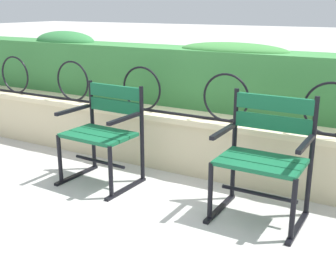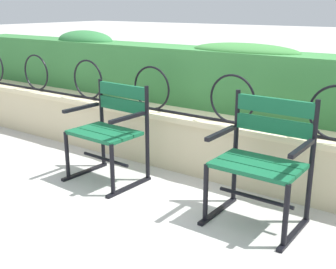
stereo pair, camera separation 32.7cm
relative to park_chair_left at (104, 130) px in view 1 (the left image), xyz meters
The scene contains 6 objects.
ground_plane 0.84m from the park_chair_left, 10.78° to the right, with size 60.00×60.00×0.00m, color #B7B5AF.
stone_wall 0.94m from the park_chair_left, 42.05° to the left, with size 7.96×0.41×0.53m.
iron_arch_fence 0.77m from the park_chair_left, 47.96° to the left, with size 7.41×0.02×0.42m.
hedge_row 1.28m from the park_chair_left, 56.37° to the left, with size 7.80×0.46×0.68m.
park_chair_left is the anchor object (origin of this frame).
park_chair_right 1.40m from the park_chair_left, ahead, with size 0.63×0.52×0.89m.
Camera 1 is at (1.55, -2.69, 1.49)m, focal length 46.17 mm.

